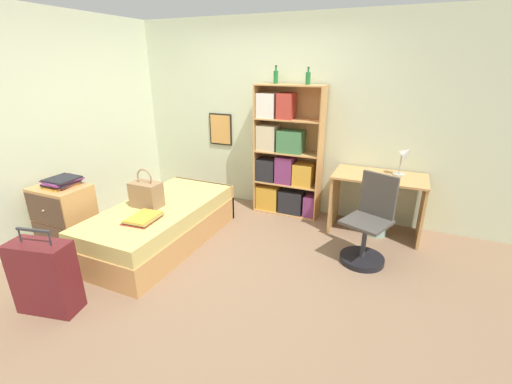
% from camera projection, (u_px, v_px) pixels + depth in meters
% --- Properties ---
extents(ground_plane, '(14.00, 14.00, 0.00)m').
position_uv_depth(ground_plane, '(216.00, 255.00, 3.82)').
color(ground_plane, '#84664C').
extents(wall_back, '(10.00, 0.09, 2.60)m').
position_uv_depth(wall_back, '(271.00, 117.00, 4.77)').
color(wall_back, beige).
rests_on(wall_back, ground_plane).
extents(wall_left, '(0.06, 10.00, 2.60)m').
position_uv_depth(wall_left, '(63.00, 125.00, 4.14)').
color(wall_left, beige).
rests_on(wall_left, ground_plane).
extents(bed, '(0.93, 1.91, 0.48)m').
position_uv_depth(bed, '(162.00, 224.00, 4.03)').
color(bed, tan).
rests_on(bed, ground_plane).
extents(handbag, '(0.34, 0.21, 0.44)m').
position_uv_depth(handbag, '(146.00, 194.00, 3.85)').
color(handbag, '#93704C').
rests_on(handbag, bed).
extents(book_stack_on_bed, '(0.33, 0.37, 0.05)m').
position_uv_depth(book_stack_on_bed, '(143.00, 218.00, 3.54)').
color(book_stack_on_bed, '#B2382D').
rests_on(book_stack_on_bed, bed).
extents(suitcase, '(0.55, 0.33, 0.78)m').
position_uv_depth(suitcase, '(45.00, 277.00, 2.88)').
color(suitcase, '#5B191E').
rests_on(suitcase, ground_plane).
extents(dresser, '(0.58, 0.46, 0.74)m').
position_uv_depth(dresser, '(65.00, 217.00, 3.88)').
color(dresser, tan).
rests_on(dresser, ground_plane).
extents(magazine_pile_on_dresser, '(0.35, 0.39, 0.10)m').
position_uv_depth(magazine_pile_on_dresser, '(62.00, 182.00, 3.76)').
color(magazine_pile_on_dresser, gold).
rests_on(magazine_pile_on_dresser, dresser).
extents(bookcase, '(0.90, 0.32, 1.76)m').
position_uv_depth(bookcase, '(284.00, 160.00, 4.68)').
color(bookcase, tan).
rests_on(bookcase, ground_plane).
extents(bottle_green, '(0.06, 0.06, 0.22)m').
position_uv_depth(bottle_green, '(276.00, 77.00, 4.38)').
color(bottle_green, '#1E6B2D').
rests_on(bottle_green, bookcase).
extents(bottle_brown, '(0.06, 0.06, 0.21)m').
position_uv_depth(bottle_brown, '(308.00, 78.00, 4.19)').
color(bottle_brown, '#1E6B2D').
rests_on(bottle_brown, bookcase).
extents(desk, '(1.07, 0.60, 0.75)m').
position_uv_depth(desk, '(378.00, 194.00, 4.17)').
color(desk, tan).
rests_on(desk, ground_plane).
extents(desk_lamp, '(0.20, 0.15, 0.36)m').
position_uv_depth(desk_lamp, '(405.00, 156.00, 4.01)').
color(desk_lamp, '#ADA89E').
rests_on(desk_lamp, desk).
extents(desk_chair, '(0.55, 0.55, 0.95)m').
position_uv_depth(desk_chair, '(367.00, 234.00, 3.62)').
color(desk_chair, black).
rests_on(desk_chair, ground_plane).
extents(waste_bin, '(0.23, 0.23, 0.22)m').
position_uv_depth(waste_bin, '(377.00, 226.00, 4.25)').
color(waste_bin, '#99C1B2').
rests_on(waste_bin, ground_plane).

